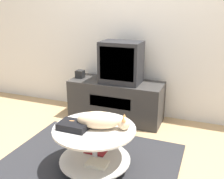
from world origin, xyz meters
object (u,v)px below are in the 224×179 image
(cat, at_px, (101,121))
(tv, at_px, (121,62))
(speaker, at_px, (80,74))
(dvd_box, at_px, (74,126))

(cat, bearing_deg, tv, 85.50)
(tv, relative_size, speaker, 5.01)
(speaker, xyz_separation_m, cat, (0.78, -1.09, -0.06))
(tv, relative_size, dvd_box, 2.01)
(tv, xyz_separation_m, speaker, (-0.57, -0.00, -0.20))
(tv, bearing_deg, dvd_box, -90.07)
(tv, height_order, speaker, tv)
(speaker, relative_size, cat, 0.18)
(dvd_box, bearing_deg, speaker, 115.53)
(tv, height_order, cat, tv)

